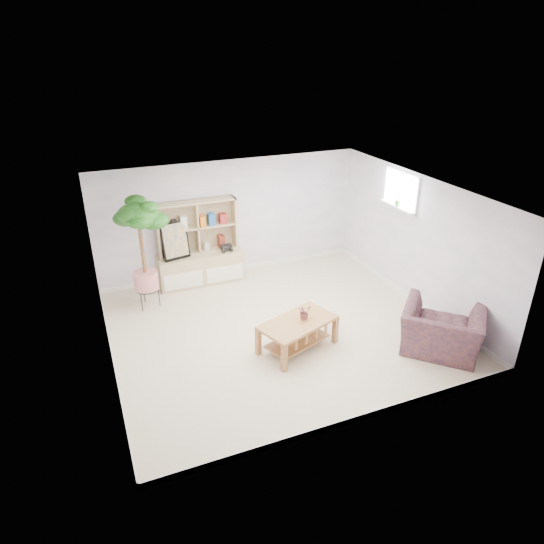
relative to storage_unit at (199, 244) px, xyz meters
name	(u,v)px	position (x,y,z in m)	size (l,w,h in m)	color
floor	(278,328)	(0.76, -2.24, -0.85)	(5.50, 5.00, 0.01)	beige
ceiling	(279,193)	(0.76, -2.24, 1.55)	(5.50, 5.00, 0.01)	white
walls	(279,265)	(0.76, -2.24, 0.35)	(5.51, 5.01, 2.40)	silver
baseboard	(278,326)	(0.76, -2.24, -0.80)	(5.50, 5.00, 0.10)	white
window	(402,190)	(3.49, -1.64, 1.15)	(0.10, 0.98, 0.68)	silver
window_sill	(397,207)	(3.43, -1.64, 0.83)	(0.14, 1.00, 0.04)	white
storage_unit	(199,244)	(0.00, 0.00, 0.00)	(1.70, 0.57, 1.70)	tan
poster	(175,241)	(-0.48, -0.07, 0.15)	(0.53, 0.12, 0.73)	yellow
toy_truck	(226,247)	(0.53, -0.09, -0.14)	(0.29, 0.20, 0.16)	black
coffee_table	(297,335)	(0.81, -2.91, -0.60)	(1.23, 0.67, 0.50)	#935C36
table_plant	(304,312)	(0.94, -2.87, -0.23)	(0.21, 0.19, 0.24)	#1A6A1A
floor_tree	(143,255)	(-1.17, -0.62, 0.19)	(0.77, 0.77, 2.09)	#124610
armchair	(442,328)	(2.86, -3.85, -0.41)	(1.19, 1.04, 0.88)	#181739
sill_plant	(398,200)	(3.43, -1.66, 0.97)	(0.13, 0.11, 0.24)	#124610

